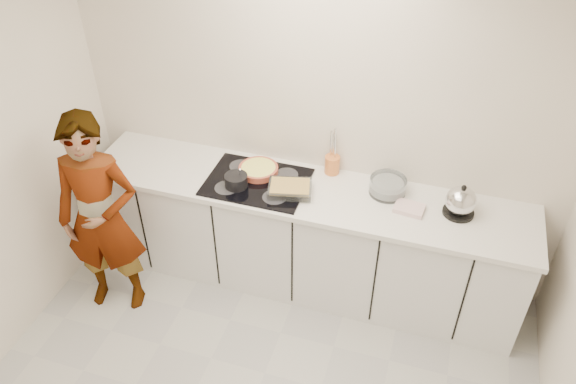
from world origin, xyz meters
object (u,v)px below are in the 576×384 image
(saucepan, at_px, (236,181))
(baking_dish, at_px, (290,188))
(tart_dish, at_px, (258,169))
(mixing_bowl, at_px, (388,187))
(cook, at_px, (101,218))
(kettle, at_px, (461,202))
(utensil_crock, at_px, (332,165))
(hob, at_px, (257,182))

(saucepan, relative_size, baking_dish, 0.62)
(tart_dish, height_order, mixing_bowl, mixing_bowl)
(tart_dish, relative_size, cook, 0.22)
(tart_dish, relative_size, mixing_bowl, 1.38)
(saucepan, distance_m, kettle, 1.54)
(baking_dish, xyz_separation_m, utensil_crock, (0.22, 0.34, 0.02))
(baking_dish, relative_size, utensil_crock, 2.50)
(hob, height_order, baking_dish, baking_dish)
(utensil_crock, bearing_deg, baking_dish, -123.17)
(saucepan, bearing_deg, baking_dish, 6.94)
(utensil_crock, bearing_deg, mixing_bowl, -16.06)
(mixing_bowl, bearing_deg, saucepan, -165.97)
(saucepan, relative_size, cook, 0.13)
(baking_dish, relative_size, cook, 0.21)
(hob, relative_size, utensil_crock, 5.21)
(baking_dish, bearing_deg, mixing_bowl, 18.04)
(saucepan, xyz_separation_m, mixing_bowl, (1.04, 0.26, -0.00))
(mixing_bowl, xyz_separation_m, cook, (-1.86, -0.75, -0.16))
(kettle, xyz_separation_m, cook, (-2.36, -0.66, -0.20))
(tart_dish, bearing_deg, saucepan, -114.94)
(tart_dish, distance_m, mixing_bowl, 0.94)
(kettle, bearing_deg, hob, -176.87)
(cook, bearing_deg, utensil_crock, 17.84)
(tart_dish, relative_size, utensil_crock, 2.61)
(hob, xyz_separation_m, cook, (-0.95, -0.59, -0.11))
(baking_dish, xyz_separation_m, cook, (-1.21, -0.54, -0.15))
(baking_dish, relative_size, kettle, 1.34)
(saucepan, bearing_deg, mixing_bowl, 14.03)
(hob, distance_m, kettle, 1.42)
(hob, relative_size, kettle, 2.79)
(saucepan, xyz_separation_m, utensil_crock, (0.60, 0.38, 0.01))
(hob, distance_m, utensil_crock, 0.57)
(hob, height_order, kettle, kettle)
(hob, distance_m, mixing_bowl, 0.93)
(kettle, relative_size, utensil_crock, 1.87)
(baking_dish, xyz_separation_m, mixing_bowl, (0.65, 0.21, 0.01))
(baking_dish, bearing_deg, kettle, 6.40)
(mixing_bowl, height_order, utensil_crock, utensil_crock)
(cook, bearing_deg, tart_dish, 23.40)
(tart_dish, distance_m, utensil_crock, 0.54)
(hob, bearing_deg, utensil_crock, 30.42)
(utensil_crock, height_order, cook, cook)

